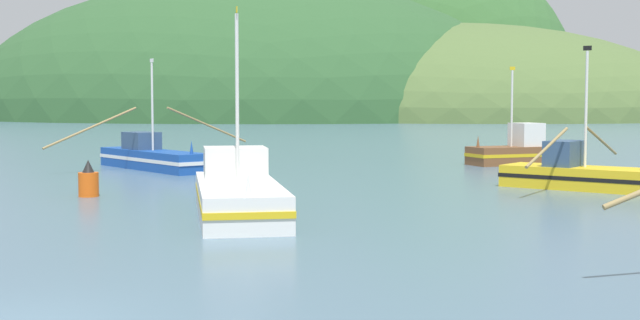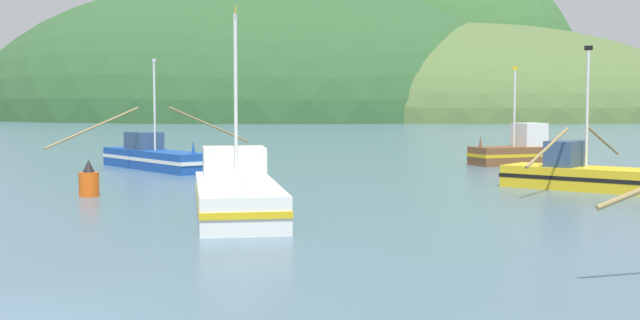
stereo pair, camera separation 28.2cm
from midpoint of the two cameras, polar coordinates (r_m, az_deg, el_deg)
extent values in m
ellipsoid|color=#516B38|center=(179.49, 9.01, 2.80)|extent=(103.83, 83.06, 39.57)
ellipsoid|color=#386633|center=(248.44, 7.69, 3.15)|extent=(88.06, 70.45, 98.66)
ellipsoid|color=#2D562D|center=(186.02, -4.51, 2.88)|extent=(125.57, 100.46, 59.87)
ellipsoid|color=#516B38|center=(269.26, -4.25, 3.24)|extent=(100.58, 80.46, 92.62)
cube|color=#19479E|center=(47.10, -11.01, 0.03)|extent=(8.45, 7.30, 1.05)
cube|color=white|center=(47.10, -11.01, 0.09)|extent=(8.54, 7.37, 0.19)
cone|color=#19479E|center=(43.29, -8.43, 0.87)|extent=(0.28, 0.28, 0.70)
cube|color=#334C6B|center=(48.19, -11.73, 1.31)|extent=(2.56, 2.46, 0.97)
cylinder|color=silver|center=(46.93, -11.02, 3.59)|extent=(0.12, 0.12, 4.80)
cube|color=white|center=(46.98, -11.06, 6.66)|extent=(0.30, 0.25, 0.20)
cylinder|color=#997F4C|center=(48.73, -7.33, 2.37)|extent=(3.35, 4.14, 2.15)
cylinder|color=#997F4C|center=(45.50, -15.01, 2.15)|extent=(3.35, 4.14, 2.15)
cube|color=brown|center=(51.07, 13.80, 0.31)|extent=(6.44, 5.27, 1.08)
cube|color=gold|center=(51.06, 13.80, 0.37)|extent=(6.50, 5.32, 0.19)
cone|color=brown|center=(49.43, 11.02, 1.26)|extent=(0.28, 0.28, 0.70)
cube|color=silver|center=(51.23, 14.19, 1.69)|extent=(2.20, 2.26, 1.38)
cylinder|color=silver|center=(50.60, 13.24, 3.43)|extent=(0.12, 0.12, 4.47)
cube|color=gold|center=(50.63, 13.29, 6.09)|extent=(0.32, 0.23, 0.20)
cube|color=gold|center=(37.59, 17.27, -1.16)|extent=(6.48, 4.64, 0.95)
cube|color=black|center=(37.59, 17.27, -1.09)|extent=(6.55, 4.69, 0.17)
cube|color=#334C6B|center=(37.70, 16.56, 0.43)|extent=(1.94, 2.32, 1.10)
cylinder|color=silver|center=(37.32, 17.92, 3.30)|extent=(0.12, 0.12, 4.93)
cube|color=black|center=(37.38, 18.01, 7.26)|extent=(0.34, 0.18, 0.20)
cylinder|color=#997F4C|center=(40.48, 18.90, 1.23)|extent=(1.82, 3.75, 1.48)
cylinder|color=#997F4C|center=(34.54, 15.46, 0.85)|extent=(1.82, 3.75, 1.48)
cube|color=white|center=(27.60, -5.38, -2.67)|extent=(5.72, 9.17, 1.11)
cube|color=gold|center=(27.59, -5.38, -2.55)|extent=(5.78, 9.26, 0.20)
cone|color=white|center=(23.46, -4.76, -1.63)|extent=(0.26, 0.26, 0.70)
cube|color=silver|center=(29.00, -5.59, -0.18)|extent=(2.68, 2.59, 1.08)
cylinder|color=silver|center=(27.66, -5.46, 4.21)|extent=(0.12, 0.12, 5.50)
cube|color=gold|center=(27.81, -5.50, 10.13)|extent=(0.16, 0.34, 0.20)
cylinder|color=#E55914|center=(34.28, -15.21, -1.61)|extent=(0.79, 0.79, 0.96)
cone|color=black|center=(34.21, -15.23, -0.39)|extent=(0.47, 0.47, 0.50)
camera|label=1|loc=(0.14, -89.76, 0.02)|focal=47.06mm
camera|label=2|loc=(0.14, 90.24, -0.02)|focal=47.06mm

